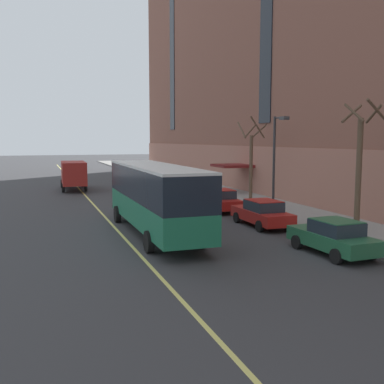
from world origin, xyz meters
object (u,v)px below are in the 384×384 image
(parked_car_silver_3, at_px, (143,175))
(parked_car_green_4, at_px, (333,237))
(parked_car_red_5, at_px, (219,200))
(parked_car_white_0, at_px, (156,179))
(parked_car_darkgray_2, at_px, (182,187))
(city_bus, at_px, (155,195))
(street_tree_far_uptown, at_px, (251,159))
(box_truck, at_px, (73,174))
(street_tree_mid_block, at_px, (360,163))
(street_lamp, at_px, (276,155))
(parked_car_red_7, at_px, (262,213))

(parked_car_silver_3, distance_m, parked_car_green_4, 37.18)
(parked_car_red_5, bearing_deg, parked_car_white_0, 89.17)
(parked_car_white_0, distance_m, parked_car_darkgray_2, 9.41)
(city_bus, bearing_deg, street_tree_far_uptown, 42.19)
(street_tree_far_uptown, bearing_deg, parked_car_white_0, 104.31)
(parked_car_silver_3, relative_size, street_tree_far_uptown, 0.66)
(box_truck, distance_m, street_tree_far_uptown, 18.59)
(parked_car_white_0, relative_size, parked_car_green_4, 1.04)
(street_tree_mid_block, bearing_deg, street_lamp, 113.87)
(parked_car_red_5, bearing_deg, city_bus, -135.73)
(parked_car_red_5, bearing_deg, parked_car_green_4, -89.83)
(parked_car_darkgray_2, bearing_deg, parked_car_green_4, -90.12)
(parked_car_silver_3, height_order, parked_car_red_7, same)
(parked_car_red_5, distance_m, street_tree_mid_block, 10.65)
(parked_car_green_4, relative_size, street_tree_mid_block, 0.65)
(parked_car_silver_3, xyz_separation_m, parked_car_red_5, (-0.20, -24.43, 0.00))
(parked_car_silver_3, bearing_deg, parked_car_red_5, -90.47)
(parked_car_white_0, bearing_deg, parked_car_red_5, -90.83)
(parked_car_darkgray_2, bearing_deg, parked_car_silver_3, 89.58)
(city_bus, xyz_separation_m, parked_car_red_5, (6.29, 6.14, -1.35))
(city_bus, distance_m, parked_car_red_7, 6.58)
(parked_car_red_7, distance_m, street_tree_mid_block, 5.98)
(parked_car_red_5, xyz_separation_m, parked_car_red_7, (0.14, -6.01, 0.00))
(parked_car_red_5, bearing_deg, street_tree_mid_block, -66.29)
(parked_car_red_5, distance_m, street_tree_far_uptown, 5.89)
(parked_car_white_0, xyz_separation_m, parked_car_silver_3, (-0.07, 6.11, -0.00))
(city_bus, height_order, box_truck, city_bus)
(parked_car_darkgray_2, bearing_deg, box_truck, 138.13)
(city_bus, bearing_deg, street_lamp, 11.96)
(parked_car_red_5, height_order, street_lamp, street_lamp)
(parked_car_silver_3, bearing_deg, parked_car_white_0, -89.37)
(parked_car_silver_3, height_order, street_lamp, street_lamp)
(parked_car_red_7, bearing_deg, parked_car_green_4, -90.88)
(parked_car_white_0, distance_m, parked_car_silver_3, 6.11)
(street_tree_far_uptown, distance_m, street_lamp, 8.01)
(parked_car_red_5, xyz_separation_m, box_truck, (-8.62, 16.72, 0.87))
(street_tree_mid_block, bearing_deg, city_bus, 162.78)
(city_bus, bearing_deg, box_truck, 95.82)
(city_bus, xyz_separation_m, parked_car_darkgray_2, (6.38, 15.05, -1.35))
(parked_car_white_0, relative_size, street_lamp, 0.75)
(parked_car_red_7, distance_m, street_lamp, 4.05)
(parked_car_red_7, bearing_deg, box_truck, 111.08)
(parked_car_darkgray_2, relative_size, parked_car_silver_3, 0.99)
(street_tree_mid_block, bearing_deg, parked_car_red_7, 139.86)
(box_truck, height_order, street_lamp, street_lamp)
(box_truck, xyz_separation_m, street_tree_far_uptown, (12.72, -13.43, 1.79))
(parked_car_red_5, bearing_deg, parked_car_silver_3, 89.53)
(parked_car_green_4, relative_size, street_lamp, 0.72)
(parked_car_red_7, height_order, box_truck, box_truck)
(parked_car_white_0, xyz_separation_m, street_tree_far_uptown, (3.83, -15.04, 2.66))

